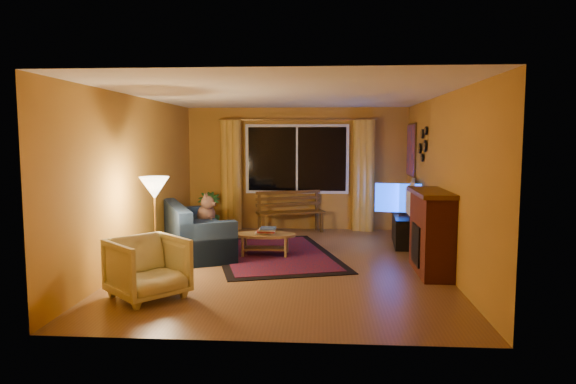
# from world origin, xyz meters

# --- Properties ---
(floor) EXTENTS (4.50, 6.00, 0.02)m
(floor) POSITION_xyz_m (0.00, 0.00, -0.01)
(floor) COLOR brown
(floor) RESTS_ON ground
(ceiling) EXTENTS (4.50, 6.00, 0.02)m
(ceiling) POSITION_xyz_m (0.00, 0.00, 2.51)
(ceiling) COLOR white
(ceiling) RESTS_ON ground
(wall_back) EXTENTS (4.50, 0.02, 2.50)m
(wall_back) POSITION_xyz_m (0.00, 3.01, 1.25)
(wall_back) COLOR #BD822C
(wall_back) RESTS_ON ground
(wall_left) EXTENTS (0.02, 6.00, 2.50)m
(wall_left) POSITION_xyz_m (-2.26, 0.00, 1.25)
(wall_left) COLOR #BD822C
(wall_left) RESTS_ON ground
(wall_right) EXTENTS (0.02, 6.00, 2.50)m
(wall_right) POSITION_xyz_m (2.26, 0.00, 1.25)
(wall_right) COLOR #BD822C
(wall_right) RESTS_ON ground
(window) EXTENTS (2.00, 0.02, 1.30)m
(window) POSITION_xyz_m (0.00, 2.94, 1.45)
(window) COLOR black
(window) RESTS_ON wall_back
(curtain_rod) EXTENTS (3.20, 0.03, 0.03)m
(curtain_rod) POSITION_xyz_m (0.00, 2.90, 2.25)
(curtain_rod) COLOR #BF8C3F
(curtain_rod) RESTS_ON wall_back
(curtain_left) EXTENTS (0.36, 0.36, 2.24)m
(curtain_left) POSITION_xyz_m (-1.35, 2.88, 1.12)
(curtain_left) COLOR gold
(curtain_left) RESTS_ON ground
(curtain_right) EXTENTS (0.36, 0.36, 2.24)m
(curtain_right) POSITION_xyz_m (1.35, 2.88, 1.12)
(curtain_right) COLOR gold
(curtain_right) RESTS_ON ground
(bench) EXTENTS (1.40, 0.85, 0.40)m
(bench) POSITION_xyz_m (-0.10, 2.55, 0.20)
(bench) COLOR #4B2D0B
(bench) RESTS_ON ground
(potted_plant) EXTENTS (0.52, 0.52, 0.80)m
(potted_plant) POSITION_xyz_m (-1.75, 2.50, 0.40)
(potted_plant) COLOR #235B1E
(potted_plant) RESTS_ON ground
(sofa) EXTENTS (1.60, 2.18, 0.81)m
(sofa) POSITION_xyz_m (-1.51, 0.61, 0.41)
(sofa) COLOR #172743
(sofa) RESTS_ON ground
(dog) EXTENTS (0.37, 0.45, 0.44)m
(dog) POSITION_xyz_m (-1.46, 1.06, 0.62)
(dog) COLOR brown
(dog) RESTS_ON sofa
(armchair) EXTENTS (1.06, 1.06, 0.80)m
(armchair) POSITION_xyz_m (-1.51, -1.79, 0.40)
(armchair) COLOR beige
(armchair) RESTS_ON ground
(floor_lamp) EXTENTS (0.28, 0.28, 1.34)m
(floor_lamp) POSITION_xyz_m (-1.74, -0.79, 0.67)
(floor_lamp) COLOR #BF8C3F
(floor_lamp) RESTS_ON ground
(rug) EXTENTS (2.54, 3.25, 0.02)m
(rug) POSITION_xyz_m (-0.23, 0.55, 0.01)
(rug) COLOR maroon
(rug) RESTS_ON ground
(coffee_table) EXTENTS (0.99, 0.99, 0.36)m
(coffee_table) POSITION_xyz_m (-0.38, 0.49, 0.18)
(coffee_table) COLOR #AB8A4D
(coffee_table) RESTS_ON ground
(tv_console) EXTENTS (0.51, 1.25, 0.51)m
(tv_console) POSITION_xyz_m (2.00, 1.53, 0.26)
(tv_console) COLOR black
(tv_console) RESTS_ON ground
(television) EXTENTS (0.34, 1.11, 0.64)m
(television) POSITION_xyz_m (2.00, 1.53, 0.83)
(television) COLOR black
(television) RESTS_ON tv_console
(fireplace) EXTENTS (0.40, 1.20, 1.10)m
(fireplace) POSITION_xyz_m (2.05, -0.40, 0.55)
(fireplace) COLOR maroon
(fireplace) RESTS_ON ground
(mirror_cluster) EXTENTS (0.06, 0.60, 0.56)m
(mirror_cluster) POSITION_xyz_m (2.21, 1.30, 1.80)
(mirror_cluster) COLOR black
(mirror_cluster) RESTS_ON wall_right
(painting) EXTENTS (0.04, 0.76, 0.96)m
(painting) POSITION_xyz_m (2.22, 2.45, 1.65)
(painting) COLOR #EC4C1E
(painting) RESTS_ON wall_right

